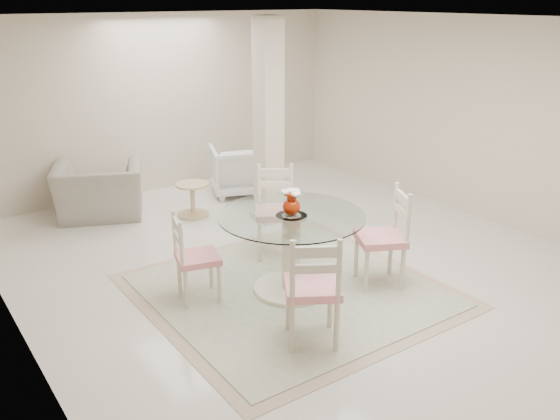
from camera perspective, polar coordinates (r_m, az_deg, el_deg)
ground at (r=6.94m, az=1.53°, el=-4.96°), size 7.00×7.00×0.00m
room_shell at (r=6.39m, az=1.69°, el=10.31°), size 6.02×7.02×2.71m
column at (r=7.81m, az=-1.12°, el=8.31°), size 0.30×0.30×2.70m
area_rug at (r=6.27m, az=1.06°, el=-7.77°), size 2.91×2.91×0.02m
dining_table at (r=6.08m, az=1.08°, el=-4.19°), size 1.49×1.49×0.86m
red_vase at (r=5.88m, az=1.13°, el=0.77°), size 0.21×0.20×0.27m
dining_chair_east at (r=6.28m, az=10.34°, el=-1.92°), size 0.63×0.63×1.18m
dining_chair_north at (r=6.96m, az=-0.45°, el=0.59°), size 0.65×0.65×1.17m
dining_chair_west at (r=5.93m, az=-8.58°, el=-4.00°), size 0.50×0.50×1.02m
dining_chair_south at (r=5.10m, az=3.24°, el=-6.95°), size 0.65×0.65×1.18m
recliner_taupe at (r=8.59m, az=-16.98°, el=1.79°), size 1.47×1.39×0.75m
armchair_white at (r=9.22m, az=-4.03°, el=3.87°), size 1.06×1.08×0.76m
side_table at (r=8.36m, az=-8.39°, el=0.86°), size 0.46×0.46×0.48m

